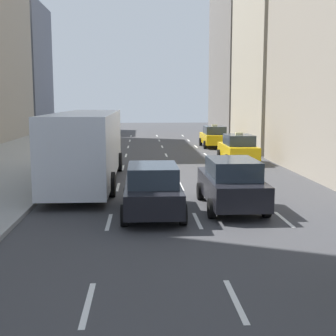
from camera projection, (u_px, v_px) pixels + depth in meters
sidewalk_left at (6, 165)px, 27.13m from camera, size 8.00×66.00×0.15m
lane_markings at (176, 176)px, 23.75m from camera, size 5.72×56.00×0.01m
taxi_lead at (214, 136)px, 38.07m from camera, size 2.02×4.40×1.87m
taxi_second at (238, 148)px, 28.70m from camera, size 2.02×4.40×1.87m
sedan_black_near at (153, 189)px, 15.48m from camera, size 2.02×4.48×1.72m
sedan_silver_behind at (231, 183)px, 16.48m from camera, size 2.02×4.70×1.78m
city_bus at (88, 145)px, 21.39m from camera, size 2.80×11.61×3.25m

